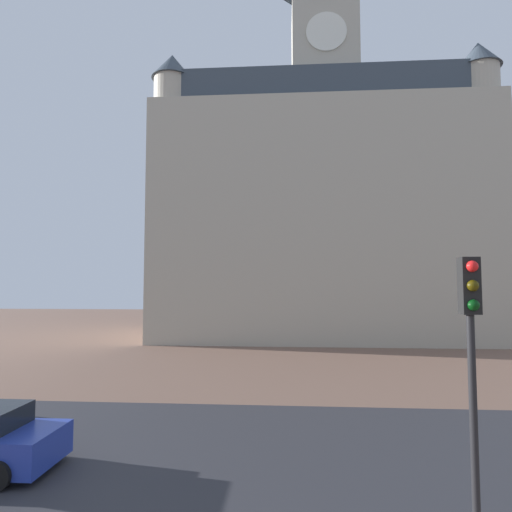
# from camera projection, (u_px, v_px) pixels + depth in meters

# --- Properties ---
(ground_plane) EXTENTS (120.00, 120.00, 0.00)m
(ground_plane) POSITION_uv_depth(u_px,v_px,m) (259.00, 439.00, 12.24)
(ground_plane) COLOR brown
(street_asphalt_strip) EXTENTS (120.00, 8.25, 0.00)m
(street_asphalt_strip) POSITION_uv_depth(u_px,v_px,m) (257.00, 449.00, 11.52)
(street_asphalt_strip) COLOR #2D2D33
(street_asphalt_strip) RESTS_ON ground_plane
(landmark_building) EXTENTS (26.80, 13.00, 33.56)m
(landmark_building) POSITION_uv_depth(u_px,v_px,m) (319.00, 208.00, 36.73)
(landmark_building) COLOR #B2A893
(landmark_building) RESTS_ON ground_plane
(traffic_light_pole) EXTENTS (0.28, 0.34, 4.94)m
(traffic_light_pole) POSITION_uv_depth(u_px,v_px,m) (472.00, 353.00, 6.56)
(traffic_light_pole) COLOR black
(traffic_light_pole) RESTS_ON ground_plane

